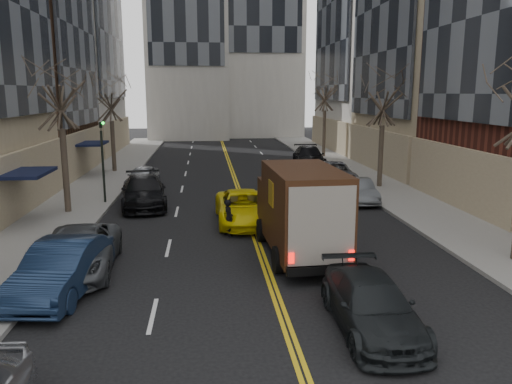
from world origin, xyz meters
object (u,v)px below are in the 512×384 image
(ups_truck, at_px, (300,211))
(taxi, at_px, (244,208))
(pedestrian, at_px, (229,218))
(observer_sedan, at_px, (371,305))

(ups_truck, relative_size, taxi, 1.18)
(taxi, distance_m, pedestrian, 2.20)
(taxi, bearing_deg, pedestrian, -112.03)
(observer_sedan, height_order, taxi, taxi)
(taxi, bearing_deg, ups_truck, -72.17)
(observer_sedan, height_order, pedestrian, pedestrian)
(pedestrian, bearing_deg, observer_sedan, -178.69)
(observer_sedan, bearing_deg, taxi, 103.10)
(observer_sedan, xyz_separation_m, pedestrian, (-3.18, 8.74, 0.12))
(taxi, xyz_separation_m, pedestrian, (-0.79, -2.06, 0.05))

